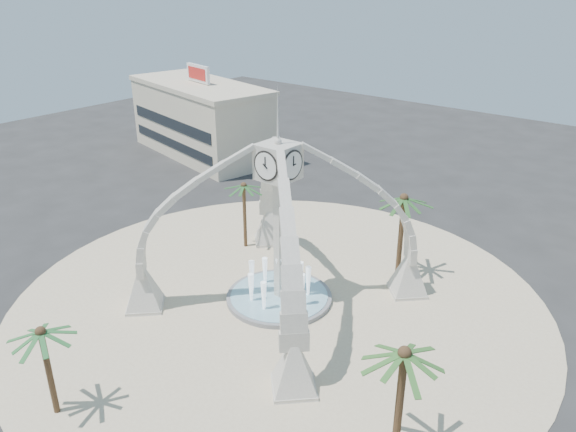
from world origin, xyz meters
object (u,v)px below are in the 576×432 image
Objects in this scene: palm_north at (404,199)px; palm_west at (244,186)px; fountain at (279,296)px; palm_east at (404,354)px; clock_tower at (279,222)px; palm_south at (41,333)px.

palm_west is at bearing -163.31° from palm_north.
palm_east is at bearing -27.63° from fountain.
clock_tower reaches higher than palm_south.
palm_west is 0.85× the size of palm_north.
clock_tower is at bearing -90.00° from fountain.
palm_west is (-22.22, 12.36, -0.27)m from palm_east.
clock_tower is 2.24× the size of fountain.
palm_east is (14.07, -7.37, 5.81)m from fountain.
palm_north is 27.09m from palm_south.
clock_tower is at bearing 152.37° from palm_east.
palm_east is (14.07, -7.37, -0.40)m from clock_tower.
palm_west is at bearing 148.52° from fountain.
clock_tower is at bearing -119.88° from palm_north.
palm_north reaches higher than fountain.
palm_east is 25.43m from palm_west.
palm_north is (13.31, 3.99, 0.95)m from palm_west.
palm_south is at bearing -97.25° from clock_tower.
clock_tower reaches higher than palm_east.
fountain is at bearing 82.75° from palm_south.
fountain is at bearing -31.48° from palm_west.
fountain is at bearing 152.37° from palm_east.
palm_east is at bearing -61.40° from palm_north.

